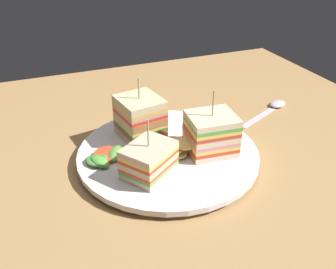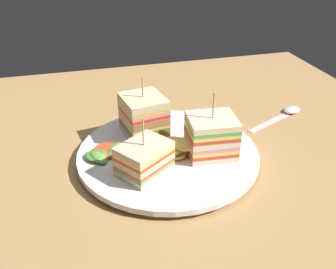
{
  "view_description": "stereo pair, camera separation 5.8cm",
  "coord_description": "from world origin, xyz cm",
  "px_view_note": "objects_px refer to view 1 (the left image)",
  "views": [
    {
      "loc": [
        46.77,
        -18.65,
        34.05
      ],
      "look_at": [
        0.0,
        0.0,
        4.66
      ],
      "focal_mm": 39.49,
      "sensor_mm": 36.0,
      "label": 1
    },
    {
      "loc": [
        48.61,
        -13.13,
        34.05
      ],
      "look_at": [
        0.0,
        0.0,
        4.66
      ],
      "focal_mm": 39.49,
      "sensor_mm": 36.0,
      "label": 2
    }
  ],
  "objects_px": {
    "sandwich_wedge_1": "(149,160)",
    "sandwich_wedge_0": "(140,117)",
    "chip_pile": "(178,147)",
    "spoon": "(273,107)",
    "sandwich_wedge_2": "(211,134)",
    "plate": "(168,154)"
  },
  "relations": [
    {
      "from": "chip_pile",
      "to": "spoon",
      "type": "bearing_deg",
      "value": 111.8
    },
    {
      "from": "plate",
      "to": "spoon",
      "type": "height_order",
      "value": "plate"
    },
    {
      "from": "chip_pile",
      "to": "spoon",
      "type": "distance_m",
      "value": 0.28
    },
    {
      "from": "sandwich_wedge_1",
      "to": "spoon",
      "type": "height_order",
      "value": "sandwich_wedge_1"
    },
    {
      "from": "sandwich_wedge_2",
      "to": "spoon",
      "type": "bearing_deg",
      "value": -145.42
    },
    {
      "from": "sandwich_wedge_1",
      "to": "chip_pile",
      "type": "height_order",
      "value": "sandwich_wedge_1"
    },
    {
      "from": "spoon",
      "to": "sandwich_wedge_0",
      "type": "bearing_deg",
      "value": 161.08
    },
    {
      "from": "sandwich_wedge_2",
      "to": "chip_pile",
      "type": "relative_size",
      "value": 1.6
    },
    {
      "from": "sandwich_wedge_0",
      "to": "spoon",
      "type": "xyz_separation_m",
      "value": [
        -0.03,
        0.3,
        -0.05
      ]
    },
    {
      "from": "plate",
      "to": "sandwich_wedge_2",
      "type": "height_order",
      "value": "sandwich_wedge_2"
    },
    {
      "from": "sandwich_wedge_2",
      "to": "chip_pile",
      "type": "xyz_separation_m",
      "value": [
        -0.01,
        -0.05,
        -0.02
      ]
    },
    {
      "from": "plate",
      "to": "sandwich_wedge_0",
      "type": "relative_size",
      "value": 2.77
    },
    {
      "from": "sandwich_wedge_1",
      "to": "sandwich_wedge_0",
      "type": "bearing_deg",
      "value": 43.46
    },
    {
      "from": "sandwich_wedge_2",
      "to": "chip_pile",
      "type": "bearing_deg",
      "value": -9.17
    },
    {
      "from": "sandwich_wedge_0",
      "to": "plate",
      "type": "bearing_deg",
      "value": 12.18
    },
    {
      "from": "plate",
      "to": "chip_pile",
      "type": "bearing_deg",
      "value": 44.86
    },
    {
      "from": "chip_pile",
      "to": "spoon",
      "type": "height_order",
      "value": "chip_pile"
    },
    {
      "from": "spoon",
      "to": "chip_pile",
      "type": "bearing_deg",
      "value": 177.17
    },
    {
      "from": "sandwich_wedge_2",
      "to": "plate",
      "type": "bearing_deg",
      "value": -16.4
    },
    {
      "from": "plate",
      "to": "sandwich_wedge_1",
      "type": "bearing_deg",
      "value": -45.55
    },
    {
      "from": "sandwich_wedge_0",
      "to": "spoon",
      "type": "height_order",
      "value": "sandwich_wedge_0"
    },
    {
      "from": "plate",
      "to": "sandwich_wedge_1",
      "type": "distance_m",
      "value": 0.07
    }
  ]
}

